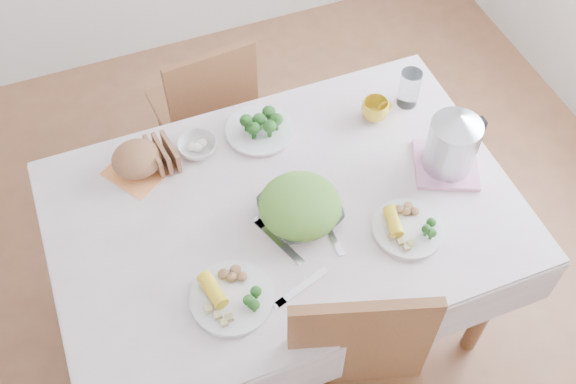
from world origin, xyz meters
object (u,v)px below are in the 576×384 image
object	(u,v)px
salad_bowl	(300,212)
electric_kettle	(452,143)
dining_table	(285,269)
dinner_plate_left	(232,298)
dinner_plate_right	(408,229)
chair_far	(201,100)
yellow_mug	(375,110)

from	to	relation	value
salad_bowl	electric_kettle	distance (m)	0.55
dining_table	electric_kettle	bearing A→B (deg)	-3.27
dinner_plate_left	dinner_plate_right	bearing A→B (deg)	2.82
chair_far	dinner_plate_left	distance (m)	1.17
yellow_mug	electric_kettle	xyz separation A→B (m)	(0.13, -0.29, 0.08)
salad_bowl	dinner_plate_left	xyz separation A→B (m)	(-0.30, -0.20, -0.02)
dinner_plate_right	electric_kettle	size ratio (longest dim) A/B	0.97
chair_far	dinner_plate_right	world-z (taller)	chair_far
dinner_plate_left	dining_table	bearing A→B (deg)	43.60
dining_table	dinner_plate_left	size ratio (longest dim) A/B	5.58
dinner_plate_left	electric_kettle	world-z (taller)	electric_kettle
dinner_plate_left	dinner_plate_right	distance (m)	0.60
chair_far	dinner_plate_left	bearing A→B (deg)	74.04
dining_table	dinner_plate_left	xyz separation A→B (m)	(-0.26, -0.25, 0.40)
dining_table	yellow_mug	xyz separation A→B (m)	(0.45, 0.26, 0.43)
chair_far	salad_bowl	distance (m)	0.97
dining_table	dinner_plate_left	bearing A→B (deg)	-136.40
chair_far	electric_kettle	size ratio (longest dim) A/B	3.66
chair_far	salad_bowl	bearing A→B (deg)	90.27
dining_table	chair_far	bearing A→B (deg)	93.53
chair_far	dining_table	bearing A→B (deg)	88.29
chair_far	electric_kettle	bearing A→B (deg)	119.96
dining_table	electric_kettle	distance (m)	0.77
electric_kettle	dining_table	bearing A→B (deg)	159.60
chair_far	dinner_plate_right	size ratio (longest dim) A/B	3.76
electric_kettle	salad_bowl	bearing A→B (deg)	164.49
dinner_plate_left	yellow_mug	xyz separation A→B (m)	(0.71, 0.51, 0.03)
salad_bowl	dinner_plate_left	world-z (taller)	salad_bowl
dining_table	chair_far	distance (m)	0.86
chair_far	dinner_plate_left	xyz separation A→B (m)	(-0.21, -1.11, 0.31)
dinner_plate_right	electric_kettle	distance (m)	0.32
dining_table	dinner_plate_left	world-z (taller)	dinner_plate_left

